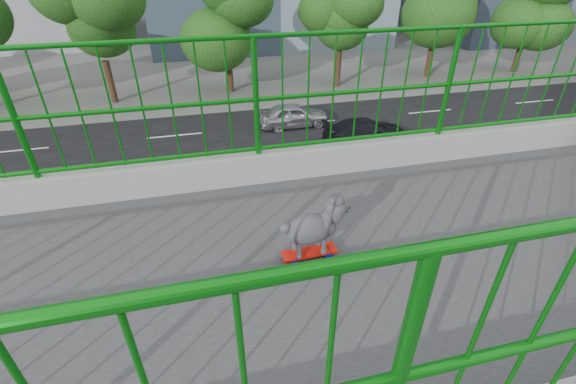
# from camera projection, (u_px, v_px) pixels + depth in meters

# --- Properties ---
(road) EXTENTS (18.00, 90.00, 0.02)m
(road) POSITION_uv_depth(u_px,v_px,m) (174.00, 191.00, 16.89)
(road) COLOR black
(road) RESTS_ON ground
(street_trees) EXTENTS (5.30, 60.40, 7.26)m
(street_trees) POSITION_uv_depth(u_px,v_px,m) (181.00, 24.00, 25.25)
(street_trees) COLOR black
(street_trees) RESTS_ON ground
(skateboard) EXTENTS (0.15, 0.43, 0.06)m
(skateboard) POSITION_uv_depth(u_px,v_px,m) (309.00, 253.00, 2.99)
(skateboard) COLOR red
(skateboard) RESTS_ON footbridge
(poodle) EXTENTS (0.24, 0.54, 0.45)m
(poodle) POSITION_uv_depth(u_px,v_px,m) (314.00, 226.00, 2.86)
(poodle) COLOR #2A282C
(poodle) RESTS_ON skateboard
(car_0) EXTENTS (1.67, 4.16, 1.42)m
(car_0) POSITION_uv_depth(u_px,v_px,m) (120.00, 309.00, 10.52)
(car_0) COLOR white
(car_0) RESTS_ON ground
(car_2) EXTENTS (2.25, 4.89, 1.36)m
(car_2) POSITION_uv_depth(u_px,v_px,m) (321.00, 167.00, 17.33)
(car_2) COLOR black
(car_2) RESTS_ON ground
(car_3) EXTENTS (1.87, 4.60, 1.33)m
(car_3) POSITION_uv_depth(u_px,v_px,m) (366.00, 132.00, 20.66)
(car_3) COLOR black
(car_3) RESTS_ON ground
(car_4) EXTENTS (1.62, 4.02, 1.37)m
(car_4) POSITION_uv_depth(u_px,v_px,m) (294.00, 115.00, 22.65)
(car_4) COLOR #A7A7AC
(car_4) RESTS_ON ground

